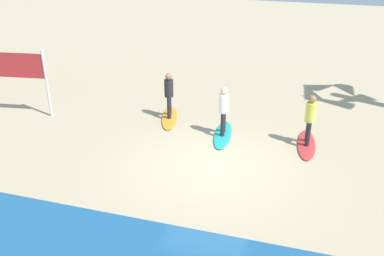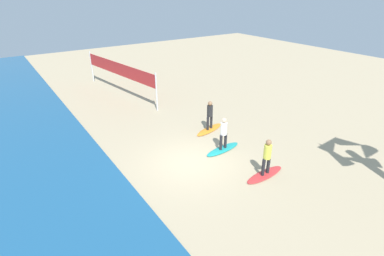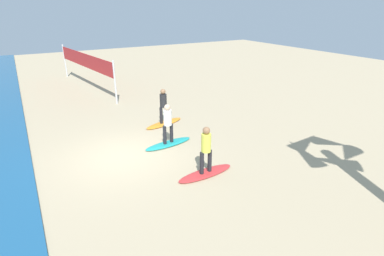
# 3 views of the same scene
# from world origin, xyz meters

# --- Properties ---
(ground_plane) EXTENTS (60.00, 60.00, 0.00)m
(ground_plane) POSITION_xyz_m (0.00, 0.00, 0.00)
(ground_plane) COLOR tan
(surfboard_red) EXTENTS (0.67, 2.13, 0.09)m
(surfboard_red) POSITION_xyz_m (-2.65, -2.02, 0.04)
(surfboard_red) COLOR red
(surfboard_red) RESTS_ON ground
(surfer_red) EXTENTS (0.32, 0.46, 1.64)m
(surfer_red) POSITION_xyz_m (-2.65, -2.02, 1.04)
(surfer_red) COLOR #232328
(surfer_red) RESTS_ON surfboard_red
(surfboard_teal) EXTENTS (0.79, 2.15, 0.09)m
(surfboard_teal) POSITION_xyz_m (0.08, -1.95, 0.04)
(surfboard_teal) COLOR teal
(surfboard_teal) RESTS_ON ground
(surfer_teal) EXTENTS (0.32, 0.46, 1.64)m
(surfer_teal) POSITION_xyz_m (0.08, -1.95, 1.04)
(surfer_teal) COLOR #232328
(surfer_teal) RESTS_ON surfboard_teal
(surfboard_orange) EXTENTS (1.11, 2.17, 0.09)m
(surfboard_orange) POSITION_xyz_m (2.24, -2.77, 0.04)
(surfboard_orange) COLOR orange
(surfboard_orange) RESTS_ON ground
(surfer_orange) EXTENTS (0.32, 0.45, 1.64)m
(surfer_orange) POSITION_xyz_m (2.24, -2.77, 1.04)
(surfer_orange) COLOR #232328
(surfer_orange) RESTS_ON surfboard_orange
(volleyball_net) EXTENTS (9.00, 1.41, 2.50)m
(volleyball_net) POSITION_xyz_m (10.96, -1.11, 1.79)
(volleyball_net) COLOR silver
(volleyball_net) RESTS_ON ground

